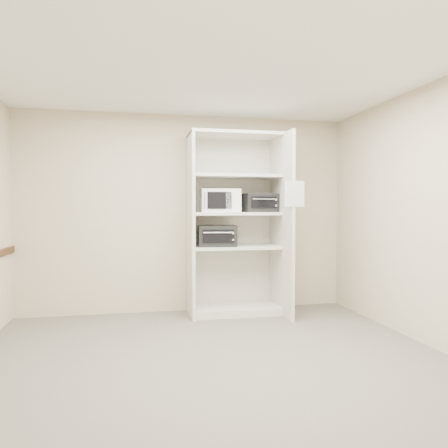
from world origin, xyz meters
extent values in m
cube|color=#615C53|center=(0.00, 0.00, 0.00)|extent=(4.50, 4.00, 0.01)
cube|color=white|center=(0.00, 0.00, 2.70)|extent=(4.50, 4.00, 0.01)
cube|color=beige|center=(0.00, 2.00, 1.35)|extent=(4.50, 0.02, 2.70)
cube|color=beige|center=(0.00, -2.00, 1.35)|extent=(4.50, 0.02, 2.70)
cube|color=beige|center=(2.25, 0.00, 1.35)|extent=(0.02, 4.00, 2.70)
cube|color=silver|center=(0.02, 1.68, 1.20)|extent=(0.04, 0.60, 2.40)
cube|color=silver|center=(1.22, 1.53, 1.20)|extent=(0.04, 0.90, 2.40)
cube|color=silver|center=(0.62, 1.99, 1.20)|extent=(1.24, 0.02, 2.40)
cube|color=silver|center=(0.62, 1.70, 0.05)|extent=(1.16, 0.56, 0.10)
cube|color=silver|center=(0.62, 1.70, 0.90)|extent=(1.16, 0.56, 0.04)
cube|color=silver|center=(0.62, 1.70, 1.35)|extent=(1.16, 0.56, 0.04)
cube|color=silver|center=(0.62, 1.70, 1.85)|extent=(1.16, 0.56, 0.04)
cube|color=silver|center=(0.62, 1.70, 2.40)|extent=(1.24, 0.60, 0.04)
cube|color=white|center=(0.43, 1.74, 1.52)|extent=(0.54, 0.43, 0.31)
cube|color=black|center=(0.96, 1.69, 1.50)|extent=(0.46, 0.37, 0.25)
cube|color=black|center=(0.37, 1.65, 1.06)|extent=(0.53, 0.43, 0.28)
cube|color=white|center=(1.23, 1.07, 1.60)|extent=(0.24, 0.01, 0.31)
camera|label=1|loc=(-0.73, -4.01, 1.42)|focal=35.00mm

